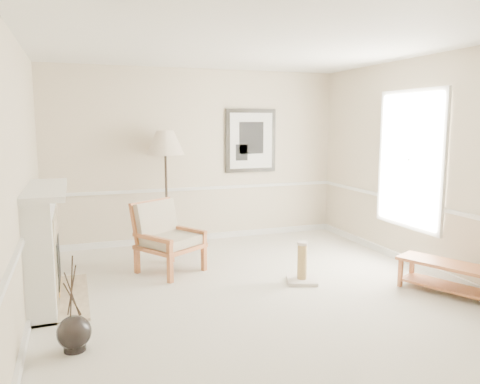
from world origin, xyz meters
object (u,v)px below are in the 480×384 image
(armchair, at_px, (165,234))
(scratching_post, at_px, (302,270))
(bench, at_px, (456,275))
(floor_lamp, at_px, (165,146))
(floor_vase, at_px, (74,333))

(armchair, distance_m, scratching_post, 1.91)
(bench, bearing_deg, floor_lamp, 130.27)
(floor_vase, height_order, floor_lamp, floor_lamp)
(floor_lamp, xyz_separation_m, bench, (2.76, -3.26, -1.39))
(floor_vase, distance_m, bench, 4.21)
(armchair, bearing_deg, floor_lamp, 44.94)
(floor_vase, bearing_deg, armchair, 59.41)
(floor_lamp, height_order, bench, floor_lamp)
(bench, bearing_deg, armchair, 145.03)
(floor_lamp, relative_size, bench, 1.37)
(floor_vase, height_order, bench, floor_vase)
(armchair, xyz_separation_m, scratching_post, (1.55, -1.07, -0.35))
(armchair, distance_m, bench, 3.69)
(floor_vase, xyz_separation_m, floor_lamp, (1.44, 3.16, 1.49))
(bench, relative_size, scratching_post, 2.62)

